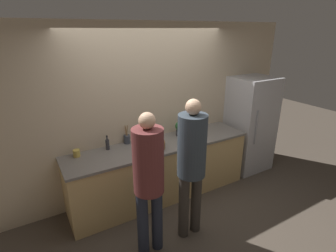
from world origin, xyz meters
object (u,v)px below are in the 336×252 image
object	(u,v)px
fruit_bowl	(152,145)
cup_yellow	(77,153)
bottle_clear	(192,127)
potted_plant	(180,128)
person_center	(192,159)
utensil_crock	(127,139)
bottle_dark	(107,144)
refrigerator	(250,124)
person_left	(149,175)

from	to	relation	value
fruit_bowl	cup_yellow	size ratio (longest dim) A/B	3.79
bottle_clear	potted_plant	world-z (taller)	potted_plant
person_center	utensil_crock	xyz separation A→B (m)	(-0.34, 1.17, -0.10)
fruit_bowl	potted_plant	world-z (taller)	potted_plant
bottle_clear	bottle_dark	xyz separation A→B (m)	(-1.42, 0.03, 0.01)
refrigerator	bottle_clear	bearing A→B (deg)	171.89
person_left	cup_yellow	distance (m)	1.23
refrigerator	person_center	world-z (taller)	person_center
utensil_crock	cup_yellow	distance (m)	0.74
potted_plant	bottle_clear	bearing A→B (deg)	8.22
utensil_crock	cup_yellow	world-z (taller)	utensil_crock
utensil_crock	bottle_clear	distance (m)	1.11
cup_yellow	fruit_bowl	bearing A→B (deg)	-15.75
refrigerator	fruit_bowl	bearing A→B (deg)	-177.71
person_center	cup_yellow	world-z (taller)	person_center
bottle_clear	bottle_dark	world-z (taller)	bottle_dark
bottle_clear	cup_yellow	size ratio (longest dim) A/B	1.87
refrigerator	utensil_crock	world-z (taller)	refrigerator
person_center	cup_yellow	distance (m)	1.55
person_center	utensil_crock	world-z (taller)	person_center
person_center	cup_yellow	size ratio (longest dim) A/B	18.50
utensil_crock	bottle_clear	bearing A→B (deg)	-4.97
bottle_clear	refrigerator	bearing A→B (deg)	-8.11
refrigerator	utensil_crock	size ratio (longest dim) A/B	6.00
bottle_clear	potted_plant	distance (m)	0.27
refrigerator	utensil_crock	bearing A→B (deg)	173.41
person_center	person_left	bearing A→B (deg)	-178.96
fruit_bowl	bottle_dark	size ratio (longest dim) A/B	1.75
person_center	utensil_crock	size ratio (longest dim) A/B	6.25
bottle_dark	cup_yellow	size ratio (longest dim) A/B	2.17
fruit_bowl	utensil_crock	distance (m)	0.42
refrigerator	fruit_bowl	distance (m)	2.04
bottle_clear	cup_yellow	world-z (taller)	bottle_clear
bottle_dark	potted_plant	xyz separation A→B (m)	(1.16, -0.07, 0.04)
person_left	utensil_crock	distance (m)	1.20
bottle_clear	bottle_dark	distance (m)	1.42
bottle_dark	potted_plant	size ratio (longest dim) A/B	0.91
bottle_clear	potted_plant	bearing A→B (deg)	-171.78
bottle_clear	bottle_dark	size ratio (longest dim) A/B	0.86
person_left	fruit_bowl	bearing A→B (deg)	60.66
refrigerator	bottle_clear	size ratio (longest dim) A/B	9.53
cup_yellow	potted_plant	bearing A→B (deg)	-2.44
person_center	cup_yellow	bearing A→B (deg)	134.65
bottle_clear	person_left	bearing A→B (deg)	-140.84
cup_yellow	potted_plant	world-z (taller)	potted_plant
refrigerator	person_left	size ratio (longest dim) A/B	0.99
person_center	bottle_dark	bearing A→B (deg)	120.93
utensil_crock	cup_yellow	xyz separation A→B (m)	(-0.74, -0.07, -0.02)
person_left	bottle_clear	xyz separation A→B (m)	(1.33, 1.08, -0.06)
potted_plant	fruit_bowl	bearing A→B (deg)	-160.47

